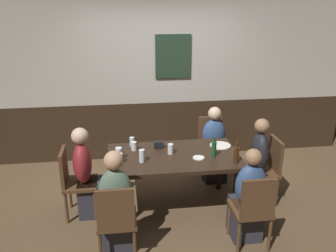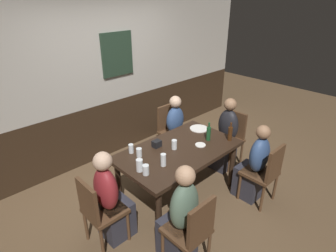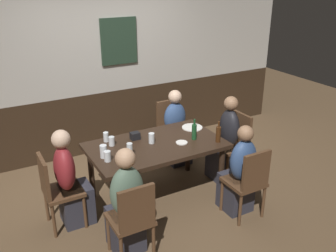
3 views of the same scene
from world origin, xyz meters
name	(u,v)px [view 2 (image 2 of 3)]	position (x,y,z in m)	size (l,w,h in m)	color
ground_plane	(178,194)	(0.00, 0.00, 0.00)	(12.00, 12.00, 0.00)	brown
wall_back	(105,81)	(0.00, 1.65, 1.30)	(6.40, 0.13, 2.60)	#332316
dining_table	(178,155)	(0.00, 0.00, 0.66)	(1.61, 0.94, 0.74)	black
chair_right_far	(170,128)	(0.71, 0.89, 0.50)	(0.40, 0.40, 0.88)	#513521
chair_head_east	(231,136)	(1.22, 0.00, 0.50)	(0.40, 0.40, 0.88)	#513521
chair_right_near	(265,171)	(0.71, -0.89, 0.50)	(0.40, 0.40, 0.88)	#513521
chair_left_near	(192,230)	(-0.71, -0.89, 0.50)	(0.40, 0.40, 0.88)	#513521
chair_head_west	(98,209)	(-1.22, 0.00, 0.50)	(0.40, 0.40, 0.88)	#513521
person_right_far	(177,133)	(0.71, 0.72, 0.46)	(0.34, 0.37, 1.10)	#2D2D38
person_head_east	(225,139)	(1.06, 0.00, 0.49)	(0.37, 0.34, 1.16)	#2D2D38
person_right_near	(254,168)	(0.71, -0.72, 0.46)	(0.34, 0.37, 1.11)	#2D2D38
person_left_near	(180,221)	(-0.71, -0.72, 0.50)	(0.34, 0.37, 1.17)	#2D2D38
person_head_west	(111,203)	(-1.06, 0.00, 0.49)	(0.37, 0.34, 1.15)	#2D2D38
pint_glass_amber	(174,145)	(-0.03, 0.05, 0.79)	(0.07, 0.07, 0.13)	silver
pint_glass_stout	(139,153)	(-0.48, 0.22, 0.79)	(0.07, 0.07, 0.11)	silver
pint_glass_pale	(146,170)	(-0.66, -0.13, 0.79)	(0.08, 0.08, 0.12)	silver
beer_glass_half	(163,161)	(-0.40, -0.14, 0.81)	(0.07, 0.07, 0.16)	silver
beer_glass_tall	(140,166)	(-0.67, -0.03, 0.80)	(0.08, 0.08, 0.15)	silver
tumbler_water	(131,149)	(-0.50, 0.36, 0.79)	(0.06, 0.06, 0.12)	silver
beer_bottle_green	(209,133)	(0.47, -0.11, 0.85)	(0.06, 0.06, 0.26)	#194723
beer_bottle_brown	(230,133)	(0.69, -0.31, 0.85)	(0.06, 0.06, 0.27)	#42230F
plate_white_large	(199,129)	(0.65, 0.20, 0.75)	(0.27, 0.27, 0.01)	white
plate_white_small	(200,145)	(0.28, -0.13, 0.75)	(0.14, 0.14, 0.01)	white
condiment_caddy	(157,144)	(-0.16, 0.25, 0.79)	(0.11, 0.09, 0.09)	black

